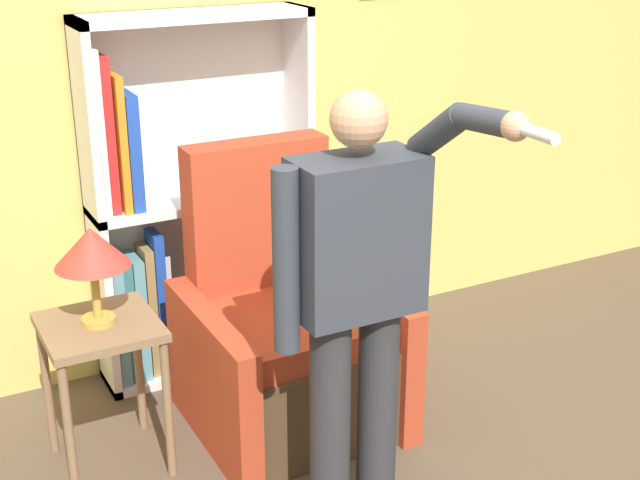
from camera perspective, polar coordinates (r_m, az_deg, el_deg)
The scene contains 6 objects.
wall_back at distance 4.29m, azimuth -9.66°, elevation 9.74°, with size 8.00×0.11×2.80m.
bookcase at distance 4.28m, azimuth -9.16°, elevation 1.66°, with size 1.07×0.28×1.76m.
armchair at distance 4.00m, azimuth -2.29°, elevation -6.46°, with size 0.85×0.85×1.23m.
person_standing at distance 3.10m, azimuth 2.39°, elevation -3.29°, with size 0.60×0.78×1.66m.
side_table at distance 3.70m, azimuth -13.81°, elevation -6.81°, with size 0.45×0.45×0.66m.
table_lamp at distance 3.52m, azimuth -14.41°, elevation -0.65°, with size 0.29×0.29×0.40m.
Camera 1 is at (-1.30, -1.97, 2.24)m, focal length 50.00 mm.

